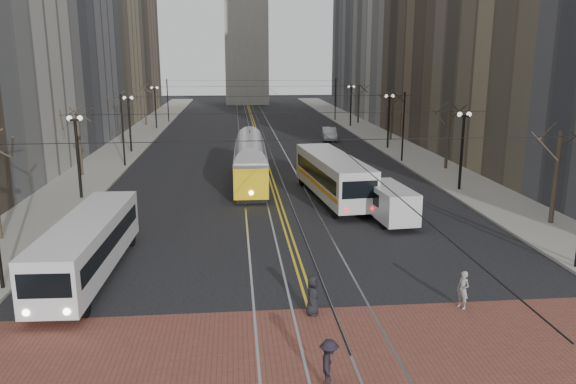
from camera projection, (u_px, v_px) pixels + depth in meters
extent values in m
plane|color=black|center=(309.00, 298.00, 23.21)|extent=(260.00, 260.00, 0.00)
cube|color=gray|center=(131.00, 142.00, 65.36)|extent=(5.00, 140.00, 0.15)
cube|color=gray|center=(382.00, 139.00, 68.14)|extent=(5.00, 140.00, 0.15)
cube|color=brown|center=(324.00, 346.00, 19.33)|extent=(25.00, 6.00, 0.01)
cube|color=gray|center=(259.00, 141.00, 66.77)|extent=(4.80, 130.00, 0.02)
cube|color=gold|center=(259.00, 141.00, 66.77)|extent=(0.42, 130.00, 0.01)
cube|color=slate|center=(385.00, 1.00, 104.16)|extent=(16.00, 20.00, 40.00)
cylinder|color=black|center=(78.00, 160.00, 38.71)|extent=(0.20, 0.20, 5.60)
cylinder|color=black|center=(130.00, 126.00, 58.07)|extent=(0.20, 0.20, 5.60)
cylinder|color=black|center=(156.00, 109.00, 77.43)|extent=(0.20, 0.20, 5.60)
cylinder|color=black|center=(461.00, 154.00, 41.25)|extent=(0.20, 0.20, 5.60)
cylinder|color=black|center=(388.00, 123.00, 60.61)|extent=(0.20, 0.20, 5.60)
cylinder|color=black|center=(351.00, 107.00, 79.97)|extent=(0.20, 0.20, 5.60)
cylinder|color=#382D23|center=(79.00, 144.00, 46.27)|extent=(0.28, 0.28, 5.60)
cylinder|color=#382D23|center=(121.00, 120.00, 63.69)|extent=(0.28, 0.28, 5.60)
cylinder|color=#382D23|center=(145.00, 107.00, 81.11)|extent=(0.28, 0.28, 5.60)
cylinder|color=#382D23|center=(555.00, 179.00, 32.72)|extent=(0.28, 0.28, 5.60)
cylinder|color=#382D23|center=(447.00, 138.00, 49.18)|extent=(0.28, 0.28, 5.60)
cylinder|color=#382D23|center=(391.00, 117.00, 66.60)|extent=(0.28, 0.28, 5.60)
cylinder|color=#382D23|center=(358.00, 105.00, 84.03)|extent=(0.28, 0.28, 5.60)
cylinder|color=black|center=(246.00, 90.00, 65.23)|extent=(0.03, 120.00, 0.03)
cylinder|color=black|center=(271.00, 90.00, 65.51)|extent=(0.03, 120.00, 0.03)
cylinder|color=black|center=(123.00, 131.00, 50.28)|extent=(0.16, 0.16, 6.60)
cylinder|color=black|center=(168.00, 101.00, 85.13)|extent=(0.16, 0.16, 6.60)
cylinder|color=black|center=(403.00, 128.00, 52.68)|extent=(0.16, 0.16, 6.60)
cylinder|color=black|center=(335.00, 100.00, 87.52)|extent=(0.16, 0.16, 6.60)
cube|color=silver|center=(88.00, 248.00, 25.23)|extent=(2.65, 10.85, 2.69)
cube|color=yellow|center=(250.00, 166.00, 43.52)|extent=(2.65, 12.78, 3.00)
cube|color=silver|center=(333.00, 178.00, 39.04)|extent=(3.78, 12.02, 3.08)
cube|color=silver|center=(390.00, 205.00, 33.66)|extent=(2.38, 5.17, 2.22)
imported|color=#414449|center=(332.00, 172.00, 44.75)|extent=(2.04, 4.92, 1.67)
imported|color=#9FA1A6|center=(329.00, 134.00, 67.48)|extent=(2.04, 4.78, 1.53)
imported|color=black|center=(312.00, 295.00, 21.56)|extent=(0.77, 0.90, 1.57)
imported|color=gray|center=(463.00, 290.00, 22.13)|extent=(0.56, 0.65, 1.52)
imported|color=black|center=(329.00, 364.00, 16.71)|extent=(0.75, 1.10, 1.57)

